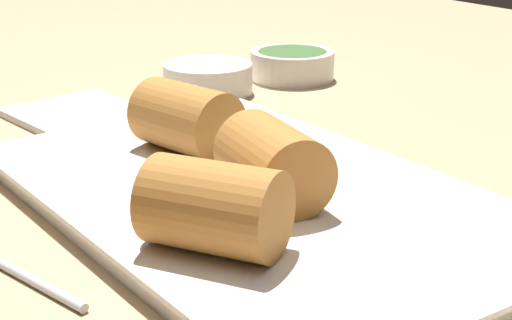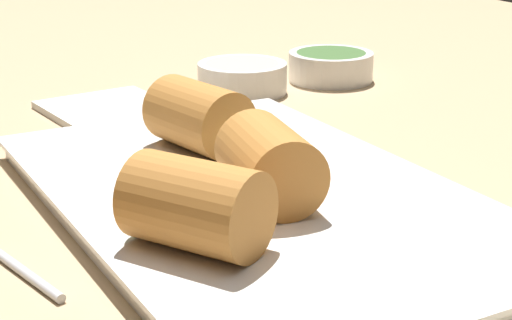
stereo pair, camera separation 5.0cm
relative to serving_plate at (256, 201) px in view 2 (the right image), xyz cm
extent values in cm
cube|color=tan|center=(-3.66, 2.88, -1.76)|extent=(180.00, 140.00, 2.00)
cube|color=white|center=(0.00, 0.00, -0.16)|extent=(33.67, 20.82, 1.20)
cube|color=white|center=(0.00, 0.00, 0.59)|extent=(35.02, 21.65, 0.30)
cylinder|color=#B77533|center=(1.99, -0.25, 2.97)|extent=(7.30, 5.61, 4.47)
sphere|color=#56843D|center=(-0.58, 0.24, 2.97)|extent=(2.90, 2.90, 2.90)
cylinder|color=#B77533|center=(5.60, -6.39, 2.97)|extent=(7.94, 7.17, 4.47)
sphere|color=#6B9E47|center=(3.33, -7.70, 2.97)|extent=(2.90, 2.90, 2.90)
cylinder|color=#B77533|center=(-8.25, 0.31, 2.97)|extent=(7.33, 5.66, 4.47)
sphere|color=#6B9E47|center=(-10.83, -0.20, 2.97)|extent=(2.90, 2.90, 2.90)
cylinder|color=white|center=(-25.29, 12.59, 0.58)|extent=(7.94, 7.94, 2.68)
cylinder|color=beige|center=(-25.29, 12.59, 1.68)|extent=(6.51, 6.51, 0.48)
cylinder|color=white|center=(-25.32, 22.04, 0.58)|extent=(7.94, 7.94, 2.68)
cylinder|color=#477038|center=(-25.32, 22.04, 1.68)|extent=(6.51, 6.51, 0.48)
cylinder|color=silver|center=(0.77, -14.09, -0.51)|extent=(9.00, 2.42, 0.50)
cube|color=silver|center=(-24.09, -0.07, -0.46)|extent=(12.01, 10.52, 0.60)
camera|label=1|loc=(37.63, -26.51, 18.33)|focal=60.00mm
camera|label=2|loc=(40.28, -22.27, 18.33)|focal=60.00mm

